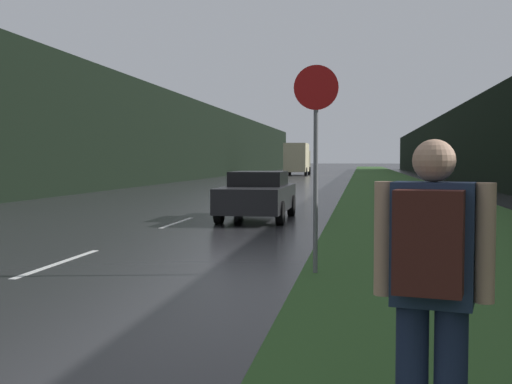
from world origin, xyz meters
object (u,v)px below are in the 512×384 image
object	(u,v)px
hitchhiker_with_backpack	(432,285)
car_passing_near	(258,195)
delivery_truck	(297,159)
stop_sign	(316,148)

from	to	relation	value
hitchhiker_with_backpack	car_passing_near	xyz separation A→B (m)	(-3.33, 14.76, -0.34)
hitchhiker_with_backpack	delivery_truck	xyz separation A→B (m)	(-7.43, 68.28, 0.78)
hitchhiker_with_backpack	car_passing_near	world-z (taller)	hitchhiker_with_backpack
stop_sign	car_passing_near	bearing A→B (deg)	104.77
car_passing_near	delivery_truck	xyz separation A→B (m)	(-4.10, 53.52, 1.13)
stop_sign	delivery_truck	world-z (taller)	delivery_truck
stop_sign	car_passing_near	world-z (taller)	stop_sign
hitchhiker_with_backpack	delivery_truck	distance (m)	68.69
stop_sign	hitchhiker_with_backpack	size ratio (longest dim) A/B	1.71
hitchhiker_with_backpack	stop_sign	bearing A→B (deg)	111.96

